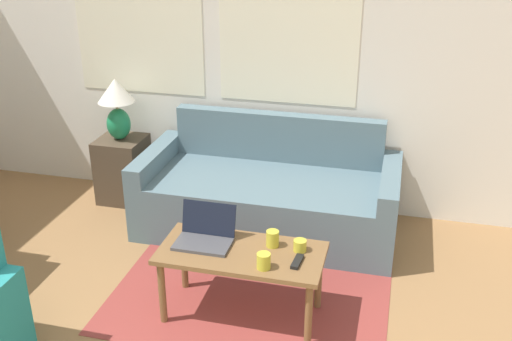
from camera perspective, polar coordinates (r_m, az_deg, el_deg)
wall_back at (r=4.90m, az=-3.33°, el=11.60°), size 5.98×0.06×2.60m
rug at (r=4.30m, az=0.60°, el=-9.18°), size 1.79×1.96×0.01m
couch at (r=4.70m, az=1.27°, el=-2.40°), size 1.97×0.89×0.84m
side_table at (r=5.26m, az=-12.54°, el=0.13°), size 0.38×0.38×0.56m
table_lamp at (r=5.06m, az=-13.13°, el=6.27°), size 0.30×0.30×0.52m
coffee_table at (r=3.64m, az=-1.39°, el=-8.46°), size 1.00×0.48×0.46m
laptop at (r=3.69m, az=-4.87°, el=-6.08°), size 0.34×0.27×0.22m
cup_navy at (r=3.64m, az=1.59°, el=-6.51°), size 0.08×0.08×0.10m
cup_yellow at (r=3.61m, az=4.21°, el=-7.14°), size 0.08×0.08×0.07m
cup_white at (r=3.43m, az=0.73°, el=-8.61°), size 0.08×0.08×0.09m
tv_remote at (r=3.50m, az=3.95°, el=-8.64°), size 0.06×0.15×0.02m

